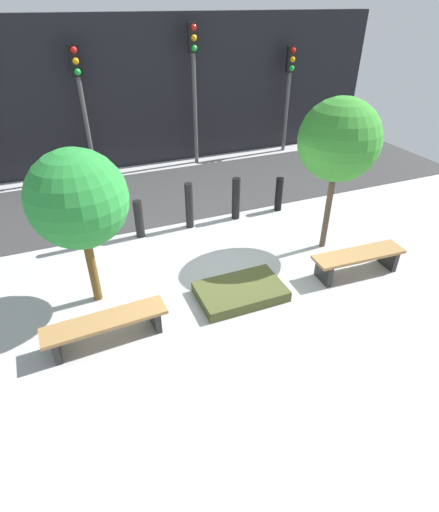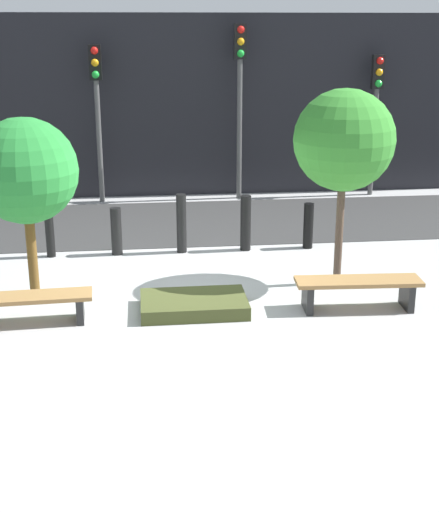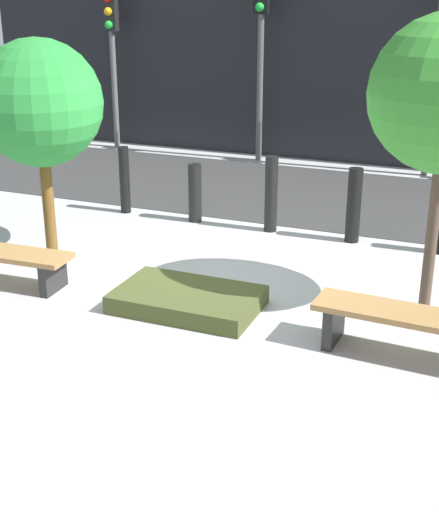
{
  "view_description": "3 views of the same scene",
  "coord_description": "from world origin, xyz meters",
  "px_view_note": "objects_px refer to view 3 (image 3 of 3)",
  "views": [
    {
      "loc": [
        -2.54,
        -6.04,
        4.61
      ],
      "look_at": [
        -0.32,
        -0.65,
        0.83
      ],
      "focal_mm": 28.0,
      "sensor_mm": 36.0,
      "label": 1
    },
    {
      "loc": [
        -0.72,
        -10.62,
        4.06
      ],
      "look_at": [
        0.42,
        -0.54,
        0.73
      ],
      "focal_mm": 50.0,
      "sensor_mm": 36.0,
      "label": 2
    },
    {
      "loc": [
        3.04,
        -7.35,
        3.34
      ],
      "look_at": [
        0.34,
        -0.78,
        0.63
      ],
      "focal_mm": 50.0,
      "sensor_mm": 36.0,
      "label": 3
    }
  ],
  "objects_px": {
    "bollard_center": "(271,194)",
    "traffic_light_west": "(112,41)",
    "planter_bed": "(188,300)",
    "tree_behind_left_bench": "(39,104)",
    "bollard_left": "(195,193)",
    "traffic_light_mid_west": "(261,32)",
    "bench_right": "(411,325)",
    "bollard_far_left": "(125,180)",
    "bollard_right": "(354,205)"
  },
  "relations": [
    {
      "from": "bollard_center",
      "to": "planter_bed",
      "type": "bearing_deg",
      "value": -90.0
    },
    {
      "from": "bollard_far_left",
      "to": "traffic_light_mid_west",
      "type": "xyz_separation_m",
      "value": [
        0.74,
        4.14,
        1.97
      ]
    },
    {
      "from": "bench_right",
      "to": "bollard_right",
      "type": "xyz_separation_m",
      "value": [
        -1.23,
        3.07,
        0.18
      ]
    },
    {
      "from": "tree_behind_left_bench",
      "to": "traffic_light_mid_west",
      "type": "bearing_deg",
      "value": 82.72
    },
    {
      "from": "bollard_center",
      "to": "bollard_right",
      "type": "xyz_separation_m",
      "value": [
        1.19,
        0.0,
        -0.03
      ]
    },
    {
      "from": "bollard_center",
      "to": "bollard_right",
      "type": "distance_m",
      "value": 1.19
    },
    {
      "from": "bollard_center",
      "to": "traffic_light_mid_west",
      "type": "xyz_separation_m",
      "value": [
        -1.65,
        4.14,
        1.94
      ]
    },
    {
      "from": "bench_right",
      "to": "traffic_light_mid_west",
      "type": "bearing_deg",
      "value": 122.4
    },
    {
      "from": "bollard_center",
      "to": "bollard_right",
      "type": "height_order",
      "value": "bollard_center"
    },
    {
      "from": "bollard_far_left",
      "to": "bollard_left",
      "type": "height_order",
      "value": "bollard_far_left"
    },
    {
      "from": "tree_behind_left_bench",
      "to": "traffic_light_west",
      "type": "height_order",
      "value": "traffic_light_west"
    },
    {
      "from": "bench_right",
      "to": "bollard_right",
      "type": "height_order",
      "value": "bollard_right"
    },
    {
      "from": "bollard_left",
      "to": "bollard_center",
      "type": "bearing_deg",
      "value": 0.0
    },
    {
      "from": "bollard_left",
      "to": "planter_bed",
      "type": "bearing_deg",
      "value": -67.4
    },
    {
      "from": "bollard_center",
      "to": "traffic_light_mid_west",
      "type": "bearing_deg",
      "value": 111.67
    },
    {
      "from": "bench_right",
      "to": "bollard_left",
      "type": "xyz_separation_m",
      "value": [
        -3.61,
        3.07,
        0.1
      ]
    },
    {
      "from": "planter_bed",
      "to": "traffic_light_mid_west",
      "type": "height_order",
      "value": "traffic_light_mid_west"
    },
    {
      "from": "tree_behind_left_bench",
      "to": "bollard_far_left",
      "type": "distance_m",
      "value": 2.41
    },
    {
      "from": "bollard_right",
      "to": "traffic_light_mid_west",
      "type": "bearing_deg",
      "value": 124.42
    },
    {
      "from": "bollard_left",
      "to": "traffic_light_mid_west",
      "type": "distance_m",
      "value": 4.65
    },
    {
      "from": "planter_bed",
      "to": "traffic_light_mid_west",
      "type": "relative_size",
      "value": 0.43
    },
    {
      "from": "bench_right",
      "to": "traffic_light_west",
      "type": "xyz_separation_m",
      "value": [
        -7.36,
        7.21,
        1.9
      ]
    },
    {
      "from": "bench_right",
      "to": "bollard_center",
      "type": "bearing_deg",
      "value": 131.27
    },
    {
      "from": "bollard_far_left",
      "to": "bollard_right",
      "type": "relative_size",
      "value": 1.0
    },
    {
      "from": "planter_bed",
      "to": "bollard_center",
      "type": "height_order",
      "value": "bollard_center"
    },
    {
      "from": "bollard_far_left",
      "to": "bollard_left",
      "type": "distance_m",
      "value": 1.2
    },
    {
      "from": "traffic_light_west",
      "to": "traffic_light_mid_west",
      "type": "distance_m",
      "value": 3.3
    },
    {
      "from": "bollard_far_left",
      "to": "traffic_light_mid_west",
      "type": "distance_m",
      "value": 4.65
    },
    {
      "from": "bench_right",
      "to": "bollard_right",
      "type": "bearing_deg",
      "value": 114.81
    },
    {
      "from": "tree_behind_left_bench",
      "to": "bollard_center",
      "type": "distance_m",
      "value": 3.41
    },
    {
      "from": "planter_bed",
      "to": "bollard_far_left",
      "type": "relative_size",
      "value": 1.51
    },
    {
      "from": "bollard_center",
      "to": "bollard_right",
      "type": "bearing_deg",
      "value": 0.0
    },
    {
      "from": "planter_bed",
      "to": "traffic_light_mid_west",
      "type": "bearing_deg",
      "value": 103.21
    },
    {
      "from": "bollard_far_left",
      "to": "planter_bed",
      "type": "bearing_deg",
      "value": -50.23
    },
    {
      "from": "traffic_light_west",
      "to": "tree_behind_left_bench",
      "type": "bearing_deg",
      "value": -67.51
    },
    {
      "from": "bollard_far_left",
      "to": "bollard_right",
      "type": "xyz_separation_m",
      "value": [
        3.58,
        0.0,
        0.0
      ]
    },
    {
      "from": "planter_bed",
      "to": "bollard_right",
      "type": "distance_m",
      "value": 3.13
    },
    {
      "from": "planter_bed",
      "to": "bollard_left",
      "type": "distance_m",
      "value": 3.12
    },
    {
      "from": "tree_behind_left_bench",
      "to": "traffic_light_west",
      "type": "relative_size",
      "value": 0.86
    },
    {
      "from": "traffic_light_west",
      "to": "bench_right",
      "type": "bearing_deg",
      "value": -44.41
    },
    {
      "from": "traffic_light_mid_west",
      "to": "bollard_left",
      "type": "bearing_deg",
      "value": -83.76
    },
    {
      "from": "bollard_far_left",
      "to": "traffic_light_mid_west",
      "type": "relative_size",
      "value": 0.29
    },
    {
      "from": "bollard_left",
      "to": "traffic_light_mid_west",
      "type": "relative_size",
      "value": 0.24
    },
    {
      "from": "planter_bed",
      "to": "bollard_right",
      "type": "height_order",
      "value": "bollard_right"
    },
    {
      "from": "bollard_center",
      "to": "traffic_light_west",
      "type": "xyz_separation_m",
      "value": [
        -4.94,
        4.14,
        1.69
      ]
    },
    {
      "from": "bollard_center",
      "to": "traffic_light_west",
      "type": "height_order",
      "value": "traffic_light_west"
    },
    {
      "from": "planter_bed",
      "to": "tree_behind_left_bench",
      "type": "xyz_separation_m",
      "value": [
        -2.42,
        0.93,
        1.86
      ]
    },
    {
      "from": "bollard_far_left",
      "to": "bollard_center",
      "type": "xyz_separation_m",
      "value": [
        2.39,
        0.0,
        0.03
      ]
    },
    {
      "from": "traffic_light_west",
      "to": "traffic_light_mid_west",
      "type": "relative_size",
      "value": 0.89
    },
    {
      "from": "bench_right",
      "to": "bollard_far_left",
      "type": "distance_m",
      "value": 5.7
    }
  ]
}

